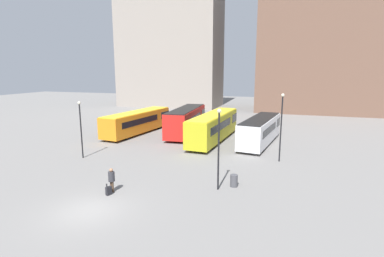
{
  "coord_description": "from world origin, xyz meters",
  "views": [
    {
      "loc": [
        10.59,
        -13.41,
        7.91
      ],
      "look_at": [
        1.76,
        13.72,
        2.39
      ],
      "focal_mm": 28.0,
      "sensor_mm": 36.0,
      "label": 1
    }
  ],
  "objects_px": {
    "trash_bin": "(234,181)",
    "bus_3": "(260,130)",
    "bus_2": "(214,126)",
    "bus_0": "(138,121)",
    "lamp_post_1": "(281,122)",
    "traveler": "(112,178)",
    "lamp_post_2": "(81,125)",
    "lamp_post_0": "(219,143)",
    "bus_1": "(186,120)",
    "suitcase": "(109,191)"
  },
  "relations": [
    {
      "from": "trash_bin",
      "to": "bus_3",
      "type": "bearing_deg",
      "value": 87.85
    },
    {
      "from": "bus_0",
      "to": "traveler",
      "type": "xyz_separation_m",
      "value": [
        7.49,
        -17.75,
        -0.57
      ]
    },
    {
      "from": "lamp_post_0",
      "to": "bus_1",
      "type": "bearing_deg",
      "value": 115.78
    },
    {
      "from": "bus_2",
      "to": "traveler",
      "type": "xyz_separation_m",
      "value": [
        -2.84,
        -16.53,
        -0.74
      ]
    },
    {
      "from": "lamp_post_1",
      "to": "lamp_post_2",
      "type": "distance_m",
      "value": 17.87
    },
    {
      "from": "bus_1",
      "to": "trash_bin",
      "type": "distance_m",
      "value": 18.08
    },
    {
      "from": "lamp_post_1",
      "to": "trash_bin",
      "type": "distance_m",
      "value": 8.21
    },
    {
      "from": "bus_2",
      "to": "lamp_post_0",
      "type": "xyz_separation_m",
      "value": [
        3.76,
        -13.96,
        1.54
      ]
    },
    {
      "from": "bus_1",
      "to": "traveler",
      "type": "xyz_separation_m",
      "value": [
        1.38,
        -19.09,
        -0.81
      ]
    },
    {
      "from": "bus_3",
      "to": "trash_bin",
      "type": "distance_m",
      "value": 13.37
    },
    {
      "from": "bus_2",
      "to": "lamp_post_0",
      "type": "height_order",
      "value": "lamp_post_0"
    },
    {
      "from": "bus_0",
      "to": "lamp_post_0",
      "type": "height_order",
      "value": "lamp_post_0"
    },
    {
      "from": "bus_0",
      "to": "traveler",
      "type": "bearing_deg",
      "value": -150.68
    },
    {
      "from": "bus_2",
      "to": "lamp_post_1",
      "type": "xyz_separation_m",
      "value": [
        7.47,
        -6.04,
        1.8
      ]
    },
    {
      "from": "traveler",
      "to": "lamp_post_2",
      "type": "xyz_separation_m",
      "value": [
        -7.0,
        6.06,
        2.13
      ]
    },
    {
      "from": "lamp_post_2",
      "to": "trash_bin",
      "type": "distance_m",
      "value": 15.01
    },
    {
      "from": "bus_2",
      "to": "trash_bin",
      "type": "height_order",
      "value": "bus_2"
    },
    {
      "from": "bus_2",
      "to": "trash_bin",
      "type": "bearing_deg",
      "value": -157.1
    },
    {
      "from": "suitcase",
      "to": "lamp_post_0",
      "type": "relative_size",
      "value": 0.15
    },
    {
      "from": "bus_0",
      "to": "bus_2",
      "type": "bearing_deg",
      "value": -90.3
    },
    {
      "from": "bus_3",
      "to": "lamp_post_2",
      "type": "xyz_separation_m",
      "value": [
        -15.03,
        -10.67,
        1.54
      ]
    },
    {
      "from": "bus_1",
      "to": "lamp_post_2",
      "type": "relative_size",
      "value": 2.13
    },
    {
      "from": "bus_0",
      "to": "lamp_post_0",
      "type": "distance_m",
      "value": 20.78
    },
    {
      "from": "lamp_post_0",
      "to": "lamp_post_1",
      "type": "xyz_separation_m",
      "value": [
        3.71,
        7.93,
        0.26
      ]
    },
    {
      "from": "traveler",
      "to": "suitcase",
      "type": "xyz_separation_m",
      "value": [
        0.08,
        -0.51,
        -0.69
      ]
    },
    {
      "from": "lamp_post_0",
      "to": "bus_3",
      "type": "bearing_deg",
      "value": 84.23
    },
    {
      "from": "bus_0",
      "to": "lamp_post_0",
      "type": "bearing_deg",
      "value": -130.7
    },
    {
      "from": "bus_3",
      "to": "lamp_post_1",
      "type": "distance_m",
      "value": 6.92
    },
    {
      "from": "traveler",
      "to": "lamp_post_2",
      "type": "relative_size",
      "value": 0.31
    },
    {
      "from": "bus_0",
      "to": "traveler",
      "type": "distance_m",
      "value": 19.28
    },
    {
      "from": "bus_3",
      "to": "lamp_post_1",
      "type": "xyz_separation_m",
      "value": [
        2.28,
        -6.23,
        1.95
      ]
    },
    {
      "from": "bus_0",
      "to": "lamp_post_1",
      "type": "height_order",
      "value": "lamp_post_1"
    },
    {
      "from": "bus_0",
      "to": "lamp_post_2",
      "type": "xyz_separation_m",
      "value": [
        0.49,
        -11.69,
        1.57
      ]
    },
    {
      "from": "lamp_post_1",
      "to": "bus_3",
      "type": "bearing_deg",
      "value": 110.11
    },
    {
      "from": "bus_0",
      "to": "lamp_post_1",
      "type": "bearing_deg",
      "value": -105.74
    },
    {
      "from": "lamp_post_2",
      "to": "lamp_post_0",
      "type": "bearing_deg",
      "value": -14.39
    },
    {
      "from": "traveler",
      "to": "lamp_post_0",
      "type": "bearing_deg",
      "value": -48.36
    },
    {
      "from": "bus_0",
      "to": "lamp_post_2",
      "type": "bearing_deg",
      "value": -171.16
    },
    {
      "from": "bus_1",
      "to": "lamp_post_1",
      "type": "height_order",
      "value": "lamp_post_1"
    },
    {
      "from": "lamp_post_1",
      "to": "trash_bin",
      "type": "height_order",
      "value": "lamp_post_1"
    },
    {
      "from": "lamp_post_0",
      "to": "trash_bin",
      "type": "relative_size",
      "value": 6.48
    },
    {
      "from": "lamp_post_1",
      "to": "bus_0",
      "type": "bearing_deg",
      "value": 157.82
    },
    {
      "from": "bus_3",
      "to": "bus_0",
      "type": "bearing_deg",
      "value": 93.74
    },
    {
      "from": "lamp_post_1",
      "to": "trash_bin",
      "type": "xyz_separation_m",
      "value": [
        -2.78,
        -7.08,
        -3.09
      ]
    },
    {
      "from": "bus_3",
      "to": "lamp_post_2",
      "type": "bearing_deg",
      "value": 132.89
    },
    {
      "from": "bus_3",
      "to": "lamp_post_1",
      "type": "bearing_deg",
      "value": -152.38
    },
    {
      "from": "bus_0",
      "to": "bus_3",
      "type": "distance_m",
      "value": 15.55
    },
    {
      "from": "traveler",
      "to": "suitcase",
      "type": "distance_m",
      "value": 0.86
    },
    {
      "from": "bus_3",
      "to": "lamp_post_0",
      "type": "height_order",
      "value": "lamp_post_0"
    },
    {
      "from": "bus_1",
      "to": "lamp_post_1",
      "type": "xyz_separation_m",
      "value": [
        11.69,
        -8.59,
        1.73
      ]
    }
  ]
}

